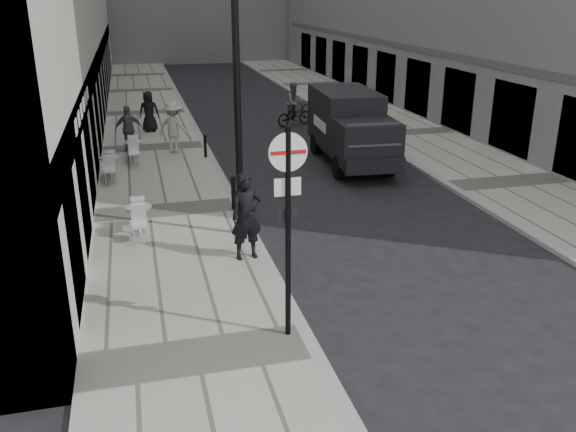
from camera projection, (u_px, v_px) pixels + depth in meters
name	position (u px, v px, depth m)	size (l,w,h in m)	color
sidewalk	(154.00, 148.00, 24.37)	(4.00, 60.00, 0.12)	#A19C92
far_sidewalk	(408.00, 133.00, 26.93)	(4.00, 60.00, 0.12)	#A19C92
walking_man	(247.00, 217.00, 13.94)	(0.74, 0.49, 2.04)	black
sign_post	(288.00, 207.00, 10.27)	(0.66, 0.10, 3.84)	black
lamppost	(237.00, 89.00, 14.43)	(0.30, 0.30, 6.62)	black
bollard_near	(233.00, 194.00, 17.27)	(0.12, 0.12, 0.91)	black
bollard_far	(205.00, 147.00, 22.72)	(0.11, 0.11, 0.80)	black
panel_van	(350.00, 124.00, 22.03)	(2.38, 5.60, 2.58)	black
cyclist	(294.00, 109.00, 28.50)	(1.99, 1.32, 2.02)	black
pedestrian_a	(129.00, 129.00, 23.30)	(1.05, 0.44, 1.79)	#545459
pedestrian_b	(174.00, 128.00, 23.16)	(1.26, 0.72, 1.95)	#A6A099
pedestrian_c	(149.00, 111.00, 26.72)	(0.87, 0.56, 1.77)	black
cafe_table_near	(134.00, 150.00, 22.11)	(0.69, 1.55, 0.88)	silver
cafe_table_mid	(139.00, 218.00, 15.52)	(0.68, 1.53, 0.87)	silver
cafe_table_far	(110.00, 166.00, 20.04)	(0.69, 1.55, 0.88)	silver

